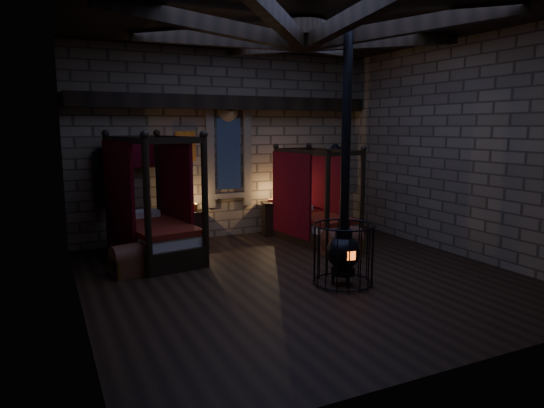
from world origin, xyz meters
name	(u,v)px	position (x,y,z in m)	size (l,w,h in m)	color
room	(301,50)	(0.00, 0.09, 3.74)	(7.02, 7.02, 4.29)	black
bed_left	(153,228)	(-2.01, 2.27, 0.58)	(1.54, 2.41, 2.34)	black
bed_right	(314,219)	(1.50, 2.11, 0.50)	(1.26, 2.06, 2.04)	black
trunk_left	(134,260)	(-2.54, 1.36, 0.24)	(0.82, 0.61, 0.55)	brown
trunk_right	(342,242)	(1.43, 0.91, 0.24)	(0.76, 0.49, 0.55)	brown
nightstand_left	(196,227)	(-0.94, 3.04, 0.37)	(0.45, 0.43, 0.88)	black
nightstand_right	(273,218)	(0.95, 3.11, 0.40)	(0.58, 0.57, 0.85)	black
stove	(343,248)	(0.40, -0.66, 0.61)	(0.97, 0.97, 4.05)	black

